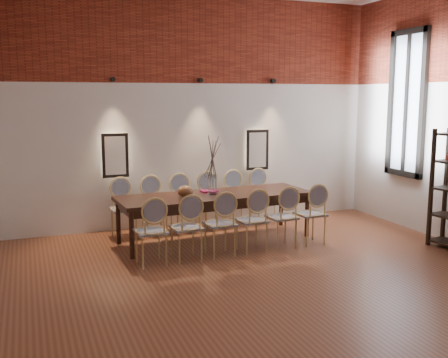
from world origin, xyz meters
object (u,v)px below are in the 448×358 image
object	(u,v)px
chair_near_b	(186,227)
bowl	(185,191)
chair_far_d	(211,201)
chair_far_e	(238,199)
chair_far_a	(124,209)
book	(209,191)
chair_far_f	(263,196)
chair_near_a	(151,231)
chair_near_c	(220,224)
vase	(212,185)
chair_near_f	(310,214)
chair_far_b	(154,206)
chair_near_e	(282,217)
chair_near_d	(252,220)
chair_far_c	(183,204)
dining_table	(215,217)

from	to	relation	value
chair_near_b	bowl	xyz separation A→B (m)	(0.21, 0.74, 0.37)
chair_far_d	chair_far_e	bearing A→B (deg)	-180.00
chair_far_a	book	bearing A→B (deg)	155.71
chair_far_a	book	size ratio (longest dim) A/B	3.62
chair_far_f	chair_near_a	bearing A→B (deg)	31.14
chair_near_c	chair_far_a	xyz separation A→B (m)	(-1.12, 1.49, 0.00)
vase	bowl	size ratio (longest dim) A/B	1.25
chair_near_f	chair_far_a	bearing A→B (deg)	148.86
chair_near_c	chair_far_b	world-z (taller)	same
chair_near_e	chair_far_b	bearing A→B (deg)	134.81
chair_near_b	vase	bearing A→B (deg)	46.94
chair_near_d	chair_near_f	bearing A→B (deg)	0.00
chair_near_e	vase	bearing A→B (deg)	136.45
chair_near_e	chair_near_c	bearing A→B (deg)	-180.00
chair_far_c	chair_far_f	world-z (taller)	same
chair_far_b	chair_far_e	distance (m)	1.54
chair_far_f	chair_far_a	bearing A→B (deg)	0.00
dining_table	chair_near_f	size ratio (longest dim) A/B	3.27
chair_near_b	bowl	distance (m)	0.85
chair_near_d	bowl	xyz separation A→B (m)	(-0.82, 0.68, 0.37)
book	chair_near_d	bearing A→B (deg)	-70.96
chair_near_b	chair_near_d	bearing A→B (deg)	0.00
chair_near_c	chair_far_a	bearing A→B (deg)	123.51
chair_far_e	book	bearing A→B (deg)	35.95
chair_near_d	chair_far_c	world-z (taller)	same
chair_near_c	chair_far_b	distance (m)	1.63
chair_near_c	bowl	world-z (taller)	chair_near_c
chair_near_a	chair_far_b	xyz separation A→B (m)	(0.42, 1.58, 0.00)
dining_table	chair_far_c	bearing A→B (deg)	108.32
chair_far_b	chair_far_e	bearing A→B (deg)	-180.00
chair_near_b	chair_near_e	distance (m)	1.54
chair_near_a	chair_far_c	distance (m)	1.86
bowl	book	bearing A→B (deg)	30.17
chair_near_f	chair_near_c	bearing A→B (deg)	-180.00
chair_near_d	chair_far_e	distance (m)	1.63
chair_far_d	bowl	distance (m)	1.19
chair_near_a	chair_near_f	distance (m)	2.56
dining_table	book	xyz separation A→B (m)	(-0.03, 0.20, 0.39)
chair_far_f	book	size ratio (longest dim) A/B	3.62
chair_near_b	chair_far_f	world-z (taller)	same
vase	chair_near_b	bearing A→B (deg)	-129.67
chair_far_b	book	world-z (taller)	chair_far_b
chair_far_d	chair_far_f	distance (m)	1.03
chair_near_e	chair_far_c	size ratio (longest dim) A/B	1.00
chair_near_a	bowl	world-z (taller)	chair_near_a
chair_near_f	bowl	bearing A→B (deg)	158.10
chair_near_f	vase	world-z (taller)	vase
chair_near_f	chair_far_b	bearing A→B (deg)	142.94
chair_far_a	chair_near_e	bearing A→B (deg)	142.94
dining_table	chair_near_f	bearing A→B (deg)	-31.14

